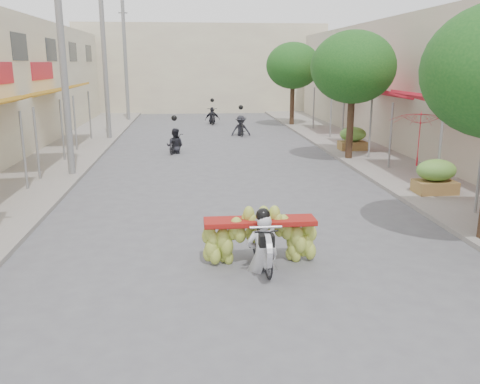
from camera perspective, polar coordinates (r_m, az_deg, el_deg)
name	(u,v)px	position (r m, az deg, el deg)	size (l,w,h in m)	color
ground	(279,352)	(7.53, 4.36, -17.47)	(120.00, 120.00, 0.00)	#59595E
sidewalk_left	(49,160)	(22.42, -20.70, 3.35)	(4.00, 60.00, 0.12)	gray
sidewalk_right	(377,154)	(23.15, 15.11, 4.09)	(4.00, 60.00, 0.12)	gray
far_building	(202,69)	(44.32, -4.31, 13.66)	(20.00, 6.00, 7.00)	beige
utility_pole_mid	(63,61)	(18.78, -19.27, 13.72)	(0.60, 0.24, 8.00)	slate
utility_pole_far	(105,62)	(27.62, -14.95, 13.96)	(0.60, 0.24, 8.00)	slate
utility_pole_back	(126,62)	(36.54, -12.73, 14.06)	(0.60, 0.24, 8.00)	slate
street_tree_mid	(353,68)	(21.34, 12.60, 13.48)	(3.40, 3.40, 5.25)	#3A2719
street_tree_far	(293,66)	(32.96, 5.98, 13.91)	(3.40, 3.40, 5.25)	#3A2719
produce_crate_mid	(436,174)	(16.42, 21.15, 1.91)	(1.20, 0.88, 1.16)	olive
produce_crate_far	(353,137)	(23.71, 12.55, 6.08)	(1.20, 0.88, 1.16)	olive
banana_motorbike	(261,233)	(10.03, 2.40, -4.60)	(2.24, 1.82, 2.15)	black
market_umbrella	(422,111)	(17.21, 19.77, 8.57)	(2.04, 2.04, 1.79)	red
pedestrian	(348,130)	(24.18, 12.04, 6.81)	(0.94, 0.87, 1.65)	silver
bg_motorbike_a	(175,136)	(23.11, -7.34, 6.24)	(0.92, 1.56, 1.95)	black
bg_motorbike_b	(241,121)	(28.51, 0.09, 7.98)	(1.07, 1.90, 1.95)	black
bg_motorbike_c	(212,112)	(34.12, -3.13, 8.91)	(0.97, 1.79, 1.95)	black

